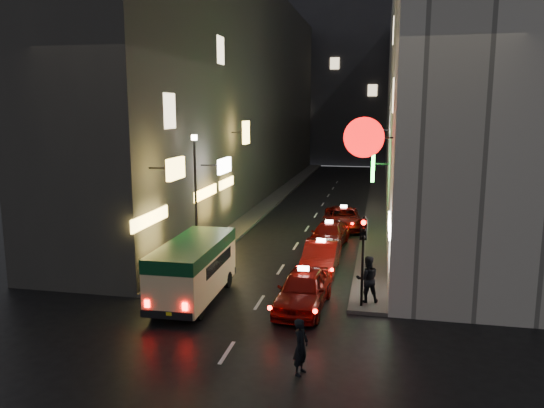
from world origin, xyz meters
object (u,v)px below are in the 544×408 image
Objects in this scene: taxi_near at (303,286)px; lamp_post at (196,190)px; minibus at (194,264)px; pedestrian_crossing at (301,343)px; traffic_light at (363,242)px.

taxi_near is 8.15m from lamp_post.
pedestrian_crossing is at bearing -44.73° from minibus.
taxi_near is at bearing -174.50° from traffic_light.
pedestrian_crossing is 0.30× the size of lamp_post.
minibus is 7.18m from pedestrian_crossing.
lamp_post is (-5.99, 4.74, 2.85)m from taxi_near.
minibus is at bearing -177.52° from traffic_light.
taxi_near is 2.97× the size of pedestrian_crossing.
pedestrian_crossing is (5.08, -5.04, -0.59)m from minibus.
taxi_near is 5.16m from pedestrian_crossing.
minibus is 1.62× the size of traffic_light.
taxi_near is at bearing 23.67° from pedestrian_crossing.
traffic_light is 9.42m from lamp_post.
lamp_post is at bearing 151.09° from traffic_light.
pedestrian_crossing is (0.69, -5.11, 0.07)m from taxi_near.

